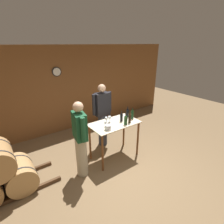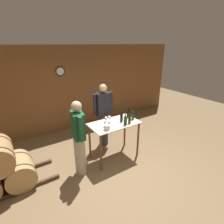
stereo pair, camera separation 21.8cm
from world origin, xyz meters
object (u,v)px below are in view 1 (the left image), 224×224
Objects in this scene: wine_bottle_right at (127,113)px; wine_glass_near_center at (106,119)px; wine_bottle_far_right at (132,114)px; wine_glass_near_left at (106,123)px; person_host at (80,139)px; wine_bottle_left at (121,117)px; wine_bottle_center at (130,118)px; wine_bottle_far_left at (126,120)px; person_visitor_with_scarf at (102,114)px; wine_glass_near_right at (110,118)px; ice_bucket at (108,127)px.

wine_glass_near_center is at bearing -179.84° from wine_bottle_right.
wine_glass_near_left is (-0.80, 0.03, -0.01)m from wine_bottle_far_right.
wine_bottle_far_right is at bearing 1.52° from person_host.
person_host is at bearing -165.64° from wine_glass_near_center.
wine_glass_near_center is at bearing 166.51° from wine_bottle_far_right.
wine_bottle_left is 0.21m from wine_bottle_center.
person_host is at bearing -178.48° from wine_bottle_far_right.
wine_bottle_far_right is at bearing 24.18° from wine_bottle_far_left.
wine_bottle_left is 0.92× the size of wine_bottle_far_right.
wine_glass_near_left is 0.08× the size of person_visitor_with_scarf.
wine_bottle_far_left reaches higher than wine_glass_near_right.
wine_glass_near_left reaches higher than ice_bucket.
wine_glass_near_right is 0.93m from person_host.
wine_bottle_left is 0.16× the size of person_host.
wine_glass_near_left is at bearing 157.16° from wine_bottle_far_left.
person_host is at bearing -174.55° from wine_glass_near_left.
wine_bottle_left is 1.83× the size of ice_bucket.
wine_bottle_right is at bearing 43.91° from wine_bottle_far_left.
wine_bottle_right is at bearing -54.67° from person_visitor_with_scarf.
wine_glass_near_right is (-0.57, 0.00, 0.01)m from wine_bottle_right.
wine_glass_near_right is at bearing 125.00° from wine_bottle_far_left.
wine_bottle_center is 2.04× the size of wine_glass_near_center.
person_visitor_with_scarf is at bearing 103.45° from wine_bottle_center.
person_host is at bearing 172.15° from ice_bucket.
wine_bottle_right is 0.71m from person_visitor_with_scarf.
wine_bottle_far_left is 0.84× the size of wine_bottle_center.
wine_bottle_far_right is at bearing -6.80° from wine_bottle_left.
wine_glass_near_right reaches higher than wine_glass_near_left.
wine_glass_near_center is at bearing -114.25° from person_visitor_with_scarf.
wine_bottle_far_left is at bearing -155.82° from wine_bottle_far_right.
wine_glass_near_left is at bearing -178.41° from wine_bottle_left.
wine_glass_near_right is 1.08× the size of ice_bucket.
wine_bottle_far_left is 0.16× the size of person_visitor_with_scarf.
wine_bottle_far_left is 0.48m from wine_glass_near_left.
wine_bottle_left is at bearing 121.75° from wine_bottle_center.
wine_bottle_far_left is at bearing -44.84° from wine_glass_near_center.
wine_bottle_far_right is 1.85× the size of wine_glass_near_right.
person_host reaches higher than wine_bottle_center.
wine_bottle_center is at bearing 8.53° from wine_bottle_far_left.
wine_glass_near_center is at bearing 14.36° from person_host.
person_visitor_with_scarf is (1.05, 0.78, 0.03)m from person_host.
ice_bucket is at bearing -105.45° from wine_glass_near_left.
wine_glass_near_right is at bearing 140.55° from wine_bottle_center.
ice_bucket is (-0.62, 0.01, -0.07)m from wine_bottle_center.
ice_bucket is (-0.84, -0.13, -0.06)m from wine_bottle_far_right.
wine_bottle_left reaches higher than wine_glass_near_center.
wine_bottle_left is 1.91× the size of wine_glass_near_left.
wine_bottle_right reaches higher than wine_bottle_left.
wine_bottle_far_left is 1.03× the size of wine_bottle_left.
wine_bottle_right reaches higher than wine_glass_near_left.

